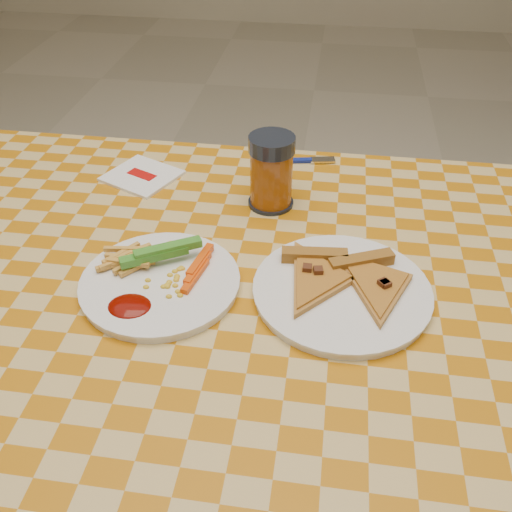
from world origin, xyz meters
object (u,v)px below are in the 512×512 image
(plate_left, at_px, (160,284))
(plate_right, at_px, (342,292))
(table, at_px, (233,316))
(drink_glass, at_px, (271,172))

(plate_left, distance_m, plate_right, 0.27)
(table, xyz_separation_m, plate_left, (-0.10, -0.03, 0.08))
(plate_left, bearing_deg, table, 15.53)
(plate_left, xyz_separation_m, plate_right, (0.27, 0.02, 0.00))
(table, height_order, plate_left, plate_left)
(table, relative_size, plate_left, 5.43)
(plate_left, xyz_separation_m, drink_glass, (0.14, 0.25, 0.06))
(plate_left, bearing_deg, drink_glass, 61.78)
(table, height_order, drink_glass, drink_glass)
(plate_left, height_order, drink_glass, drink_glass)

